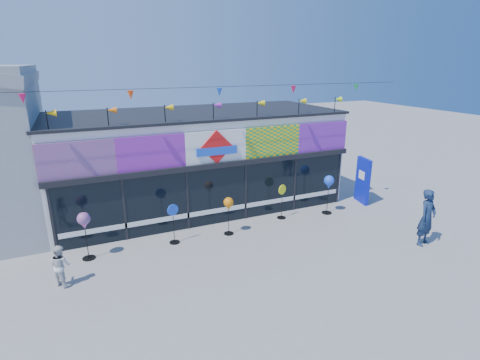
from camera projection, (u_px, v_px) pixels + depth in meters
ground at (256, 263)px, 11.91m from camera, size 80.00×80.00×0.00m
kite_shop at (197, 159)px, 16.46m from camera, size 16.00×5.70×5.31m
blue_sign at (363, 180)px, 16.82m from camera, size 0.37×1.04×2.06m
spinner_0 at (84, 222)px, 11.80m from camera, size 0.41×0.41×1.61m
spinner_1 at (174, 223)px, 13.03m from camera, size 0.40×0.37×1.45m
spinner_2 at (229, 205)px, 13.60m from camera, size 0.36×0.36×1.44m
spinner_3 at (282, 201)px, 15.14m from camera, size 0.39×0.36×1.43m
spinner_4 at (329, 183)px, 15.46m from camera, size 0.42×0.42×1.67m
adult_man at (427, 218)px, 12.86m from camera, size 0.81×0.61×2.01m
child at (60, 265)px, 10.59m from camera, size 0.65×0.68×1.23m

